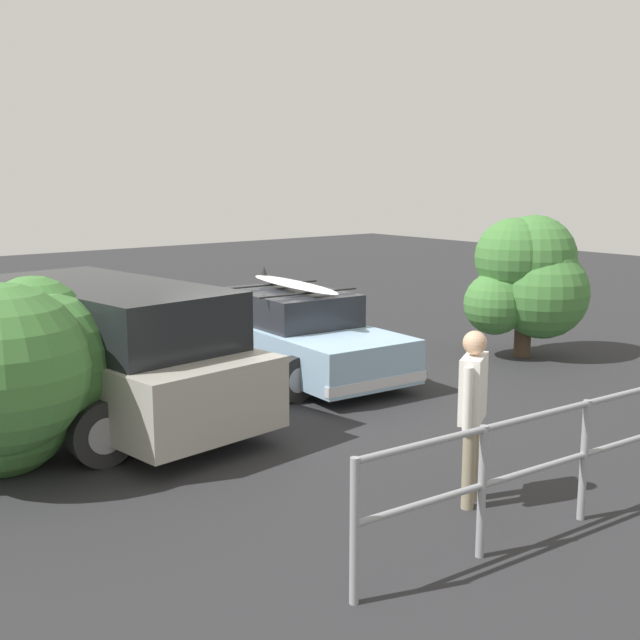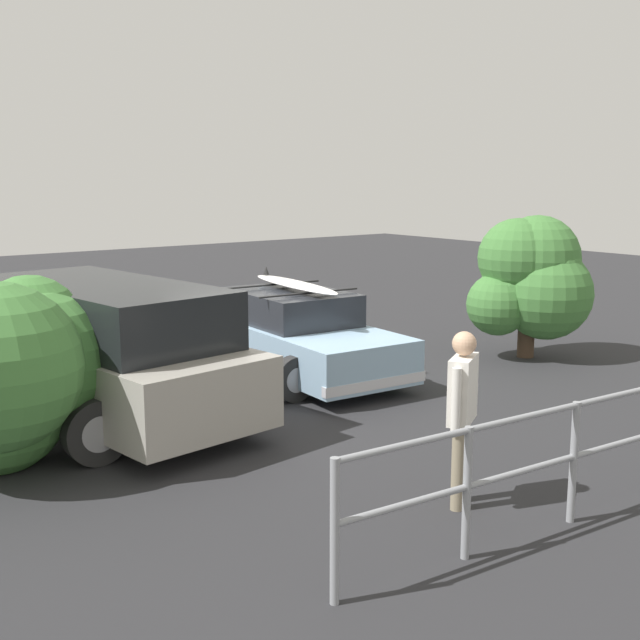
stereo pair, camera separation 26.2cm
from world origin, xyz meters
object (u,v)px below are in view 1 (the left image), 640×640
Objects in this scene: sedan_car at (295,335)px; suv_car at (106,350)px; person_bystander at (473,402)px; bush_near_left at (531,280)px.

suv_car is at bearing 7.05° from sedan_car.
person_bystander is 6.60m from bush_near_left.
bush_near_left reaches higher than suv_car.
suv_car reaches higher than person_bystander.
person_bystander is (1.73, 5.09, 0.39)m from sedan_car.
person_bystander is at bearing 71.19° from sedan_car.
suv_car reaches higher than sedan_car.
person_bystander is at bearing 108.34° from suv_car.
sedan_car is at bearing -172.95° from suv_car.
bush_near_left is (-5.56, -3.54, 0.32)m from person_bystander.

